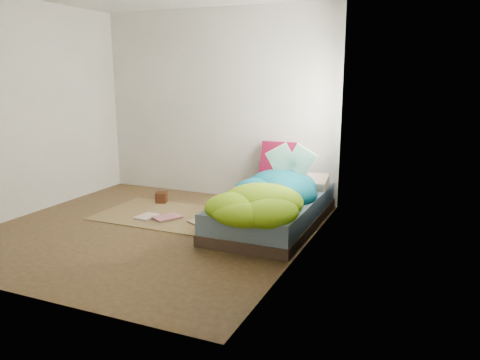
{
  "coord_description": "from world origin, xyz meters",
  "views": [
    {
      "loc": [
        2.92,
        -4.2,
        1.71
      ],
      "look_at": [
        0.79,
        0.75,
        0.49
      ],
      "focal_mm": 35.0,
      "sensor_mm": 36.0,
      "label": 1
    }
  ],
  "objects_px": {
    "pillow_magenta": "(280,161)",
    "floor_book_b": "(163,215)",
    "floor_book_a": "(140,215)",
    "wooden_box": "(161,197)",
    "bed": "(273,211)",
    "open_book": "(291,152)"
  },
  "relations": [
    {
      "from": "wooden_box",
      "to": "floor_book_b",
      "type": "distance_m",
      "value": 0.66
    },
    {
      "from": "open_book",
      "to": "wooden_box",
      "type": "distance_m",
      "value": 1.97
    },
    {
      "from": "open_book",
      "to": "floor_book_a",
      "type": "distance_m",
      "value": 2.0
    },
    {
      "from": "open_book",
      "to": "wooden_box",
      "type": "relative_size",
      "value": 3.44
    },
    {
      "from": "pillow_magenta",
      "to": "floor_book_b",
      "type": "distance_m",
      "value": 1.7
    },
    {
      "from": "pillow_magenta",
      "to": "wooden_box",
      "type": "height_order",
      "value": "pillow_magenta"
    },
    {
      "from": "floor_book_b",
      "to": "pillow_magenta",
      "type": "bearing_deg",
      "value": 75.87
    },
    {
      "from": "pillow_magenta",
      "to": "bed",
      "type": "bearing_deg",
      "value": -78.0
    },
    {
      "from": "pillow_magenta",
      "to": "open_book",
      "type": "bearing_deg",
      "value": -63.02
    },
    {
      "from": "bed",
      "to": "wooden_box",
      "type": "distance_m",
      "value": 1.74
    },
    {
      "from": "pillow_magenta",
      "to": "floor_book_a",
      "type": "distance_m",
      "value": 1.94
    },
    {
      "from": "bed",
      "to": "open_book",
      "type": "xyz_separation_m",
      "value": [
        0.11,
        0.29,
        0.66
      ]
    },
    {
      "from": "bed",
      "to": "wooden_box",
      "type": "height_order",
      "value": "bed"
    },
    {
      "from": "open_book",
      "to": "floor_book_b",
      "type": "relative_size",
      "value": 1.51
    },
    {
      "from": "bed",
      "to": "pillow_magenta",
      "type": "height_order",
      "value": "pillow_magenta"
    },
    {
      "from": "floor_book_a",
      "to": "floor_book_b",
      "type": "relative_size",
      "value": 0.88
    },
    {
      "from": "floor_book_a",
      "to": "bed",
      "type": "bearing_deg",
      "value": 18.23
    },
    {
      "from": "pillow_magenta",
      "to": "wooden_box",
      "type": "distance_m",
      "value": 1.68
    },
    {
      "from": "pillow_magenta",
      "to": "floor_book_a",
      "type": "height_order",
      "value": "pillow_magenta"
    },
    {
      "from": "open_book",
      "to": "floor_book_b",
      "type": "xyz_separation_m",
      "value": [
        -1.46,
        -0.55,
        -0.8
      ]
    },
    {
      "from": "wooden_box",
      "to": "bed",
      "type": "bearing_deg",
      "value": -9.63
    },
    {
      "from": "pillow_magenta",
      "to": "floor_book_b",
      "type": "height_order",
      "value": "pillow_magenta"
    }
  ]
}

